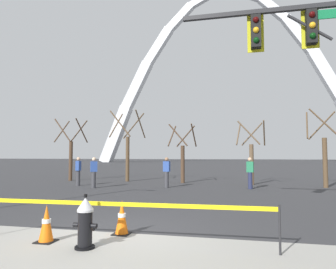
# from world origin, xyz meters

# --- Properties ---
(ground_plane) EXTENTS (240.00, 240.00, 0.00)m
(ground_plane) POSITION_xyz_m (0.00, 0.00, 0.00)
(ground_plane) COLOR #333335
(fire_hydrant) EXTENTS (0.46, 0.48, 0.99)m
(fire_hydrant) POSITION_xyz_m (-0.16, -1.33, 0.47)
(fire_hydrant) COLOR black
(fire_hydrant) RESTS_ON ground
(caution_tape_barrier) EXTENTS (5.86, 0.21, 0.86)m
(caution_tape_barrier) POSITION_xyz_m (0.36, -1.02, 0.60)
(caution_tape_barrier) COLOR #232326
(caution_tape_barrier) RESTS_ON ground
(traffic_cone_by_hydrant) EXTENTS (0.36, 0.36, 0.73)m
(traffic_cone_by_hydrant) POSITION_xyz_m (0.12, -0.24, 0.36)
(traffic_cone_by_hydrant) COLOR black
(traffic_cone_by_hydrant) RESTS_ON ground
(traffic_cone_mid_sidewalk) EXTENTS (0.36, 0.36, 0.73)m
(traffic_cone_mid_sidewalk) POSITION_xyz_m (-1.11, -1.12, 0.36)
(traffic_cone_mid_sidewalk) COLOR black
(traffic_cone_mid_sidewalk) RESTS_ON ground
(traffic_signal_gantry) EXTENTS (5.02, 0.44, 6.00)m
(traffic_signal_gantry) POSITION_xyz_m (4.76, 1.91, 4.07)
(traffic_signal_gantry) COLOR #232326
(traffic_signal_gantry) RESTS_ON ground
(monument_arch) EXTENTS (60.08, 2.53, 40.46)m
(monument_arch) POSITION_xyz_m (0.00, 63.31, 18.16)
(monument_arch) COLOR silver
(monument_arch) RESTS_ON ground
(tree_far_left) EXTENTS (1.90, 1.91, 4.12)m
(tree_far_left) POSITION_xyz_m (-8.40, 12.24, 1.83)
(tree_far_left) COLOR #473323
(tree_far_left) RESTS_ON ground
(tree_left_mid) EXTENTS (2.10, 2.11, 4.57)m
(tree_left_mid) POSITION_xyz_m (-4.50, 12.60, 2.03)
(tree_left_mid) COLOR brown
(tree_left_mid) RESTS_ON ground
(tree_center_left) EXTENTS (1.67, 1.68, 3.61)m
(tree_center_left) POSITION_xyz_m (-0.79, 12.32, 1.60)
(tree_center_left) COLOR #473323
(tree_center_left) RESTS_ON ground
(tree_center_right) EXTENTS (1.70, 1.71, 3.67)m
(tree_center_right) POSITION_xyz_m (3.32, 11.98, 1.63)
(tree_center_right) COLOR brown
(tree_center_right) RESTS_ON ground
(tree_right_mid) EXTENTS (1.90, 1.91, 4.12)m
(tree_right_mid) POSITION_xyz_m (7.04, 11.18, 1.83)
(tree_right_mid) COLOR brown
(tree_right_mid) RESTS_ON ground
(pedestrian_walking_left) EXTENTS (0.37, 0.26, 1.59)m
(pedestrian_walking_left) POSITION_xyz_m (-1.10, 9.30, 0.82)
(pedestrian_walking_left) COLOR #38383D
(pedestrian_walking_left) RESTS_ON ground
(pedestrian_standing_center) EXTENTS (0.23, 0.36, 1.59)m
(pedestrian_standing_center) POSITION_xyz_m (-6.16, 9.22, 0.82)
(pedestrian_standing_center) COLOR #38383D
(pedestrian_standing_center) RESTS_ON ground
(pedestrian_walking_right) EXTENTS (0.37, 0.25, 1.59)m
(pedestrian_walking_right) POSITION_xyz_m (3.15, 9.64, 0.82)
(pedestrian_walking_right) COLOR #232847
(pedestrian_walking_right) RESTS_ON ground
(pedestrian_near_trees) EXTENTS (0.39, 0.35, 1.59)m
(pedestrian_near_trees) POSITION_xyz_m (-4.77, 8.31, 0.82)
(pedestrian_near_trees) COLOR #38383D
(pedestrian_near_trees) RESTS_ON ground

